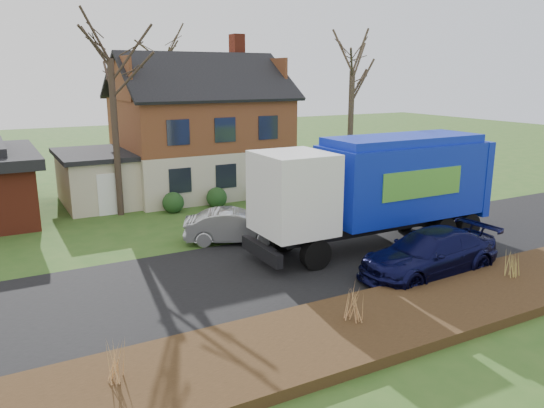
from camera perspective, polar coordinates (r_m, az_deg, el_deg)
ground at (r=19.59m, az=1.97°, el=-6.77°), size 120.00×120.00×0.00m
road at (r=19.59m, az=1.97°, el=-6.75°), size 80.00×7.00×0.02m
mulch_verge at (r=15.58m, az=12.18°, el=-12.13°), size 80.00×3.50×0.30m
main_house at (r=31.72m, az=-8.63°, el=8.49°), size 12.95×8.95×9.26m
garbage_truck at (r=21.78m, az=11.58°, el=2.11°), size 10.43×2.87×4.46m
silver_sedan at (r=22.25m, az=-4.01°, el=-2.38°), size 4.46×3.06×1.39m
navy_wagon at (r=19.33m, az=16.55°, el=-5.15°), size 5.57×2.49×1.59m
tree_front_west at (r=26.93m, az=-17.20°, el=17.09°), size 3.55×3.55×10.56m
tree_front_east at (r=30.66m, az=8.73°, el=16.17°), size 3.64×3.64×10.12m
tree_back at (r=41.11m, az=-11.69°, el=17.13°), size 3.59×3.59×11.35m
grass_clump_west at (r=12.54m, az=-16.41°, el=-15.90°), size 0.36×0.30×0.96m
grass_clump_mid at (r=14.83m, az=8.88°, el=-10.48°), size 0.37×0.31×1.05m
grass_clump_east at (r=19.54m, az=24.47°, el=-5.75°), size 0.37×0.30×0.92m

